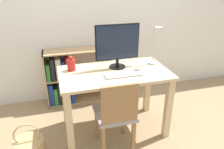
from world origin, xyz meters
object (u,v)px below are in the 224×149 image
object	(u,v)px
chair	(116,113)
desk_lamp	(156,42)
keyboard	(123,74)
monitor	(117,44)
basket	(29,148)
bookshelf	(67,80)
vase	(71,64)

from	to	relation	value
chair	desk_lamp	bearing A→B (deg)	40.68
keyboard	monitor	bearing A→B (deg)	89.55
desk_lamp	monitor	bearing A→B (deg)	171.40
keyboard	basket	size ratio (longest dim) A/B	0.96
monitor	keyboard	world-z (taller)	monitor
keyboard	bookshelf	bearing A→B (deg)	120.89
monitor	basket	bearing A→B (deg)	-162.19
bookshelf	basket	world-z (taller)	bookshelf
vase	desk_lamp	size ratio (longest dim) A/B	0.37
keyboard	basket	distance (m)	1.24
monitor	chair	xyz separation A→B (m)	(-0.15, -0.46, -0.59)
monitor	chair	world-z (taller)	monitor
keyboard	bookshelf	world-z (taller)	bookshelf
vase	bookshelf	xyz separation A→B (m)	(-0.04, 0.65, -0.49)
vase	basket	world-z (taller)	vase
basket	vase	bearing A→B (deg)	36.04
vase	basket	xyz separation A→B (m)	(-0.53, -0.38, -0.73)
basket	desk_lamp	bearing A→B (deg)	10.35
vase	basket	bearing A→B (deg)	-143.96
monitor	basket	distance (m)	1.44
vase	chair	world-z (taller)	vase
keyboard	desk_lamp	world-z (taller)	desk_lamp
keyboard	basket	world-z (taller)	keyboard
chair	bookshelf	distance (m)	1.23
vase	chair	size ratio (longest dim) A/B	0.20
keyboard	chair	xyz separation A→B (m)	(-0.14, -0.22, -0.32)
monitor	keyboard	xyz separation A→B (m)	(-0.00, -0.23, -0.27)
vase	monitor	bearing A→B (deg)	-5.12
vase	bookshelf	size ratio (longest dim) A/B	0.18
chair	basket	xyz separation A→B (m)	(-0.90, 0.12, -0.35)
vase	desk_lamp	xyz separation A→B (m)	(0.95, -0.11, 0.21)
keyboard	desk_lamp	distance (m)	0.54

